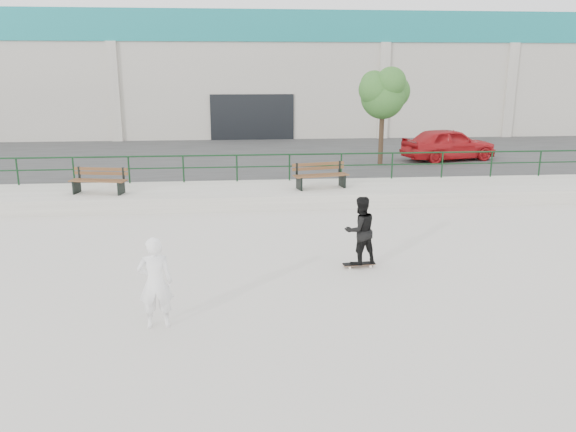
{
  "coord_description": "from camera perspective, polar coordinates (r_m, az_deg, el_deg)",
  "views": [
    {
      "loc": [
        -1.01,
        -10.26,
        4.61
      ],
      "look_at": [
        0.13,
        2.0,
        1.4
      ],
      "focal_mm": 35.0,
      "sensor_mm": 36.0,
      "label": 1
    }
  ],
  "objects": [
    {
      "name": "ground",
      "position": [
        11.29,
        0.3,
        -9.46
      ],
      "size": [
        120.0,
        120.0,
        0.0
      ],
      "primitive_type": "plane",
      "color": "silver",
      "rests_on": "ground"
    },
    {
      "name": "ledge",
      "position": [
        20.26,
        -2.32,
        2.2
      ],
      "size": [
        30.0,
        3.0,
        0.5
      ],
      "primitive_type": "cube",
      "color": "#B4AFA4",
      "rests_on": "ground"
    },
    {
      "name": "seated_skater",
      "position": [
        10.53,
        -13.33,
        -6.61
      ],
      "size": [
        0.66,
        0.47,
        1.73
      ],
      "primitive_type": "imported",
      "rotation": [
        0.0,
        0.0,
        3.23
      ],
      "color": "white",
      "rests_on": "ground"
    },
    {
      "name": "standing_skater",
      "position": [
        13.41,
        7.34,
        -1.47
      ],
      "size": [
        0.95,
        0.83,
        1.64
      ],
      "primitive_type": "imported",
      "rotation": [
        0.0,
        0.0,
        3.44
      ],
      "color": "black",
      "rests_on": "skateboard"
    },
    {
      "name": "bench_left",
      "position": [
        20.26,
        -18.64,
        3.41
      ],
      "size": [
        1.98,
        0.92,
        0.88
      ],
      "rotation": [
        0.0,
        0.0,
        -0.2
      ],
      "color": "brown",
      "rests_on": "ledge"
    },
    {
      "name": "red_car",
      "position": [
        27.41,
        16.0,
        7.05
      ],
      "size": [
        4.74,
        2.81,
        1.51
      ],
      "primitive_type": "imported",
      "rotation": [
        0.0,
        0.0,
        1.82
      ],
      "color": "#B2151A",
      "rests_on": "parking_strip"
    },
    {
      "name": "bench_right",
      "position": [
        20.12,
        3.31,
        4.13
      ],
      "size": [
        2.04,
        0.97,
        0.91
      ],
      "rotation": [
        0.0,
        0.0,
        0.21
      ],
      "color": "brown",
      "rests_on": "ledge"
    },
    {
      "name": "commercial_building",
      "position": [
        42.26,
        -4.06,
        14.56
      ],
      "size": [
        44.2,
        16.33,
        8.0
      ],
      "color": "beige",
      "rests_on": "ground"
    },
    {
      "name": "railing",
      "position": [
        21.35,
        -2.53,
        5.55
      ],
      "size": [
        28.0,
        0.06,
        1.03
      ],
      "color": "#13341A",
      "rests_on": "ledge"
    },
    {
      "name": "skateboard",
      "position": [
        13.67,
        7.23,
        -4.87
      ],
      "size": [
        0.8,
        0.28,
        0.09
      ],
      "rotation": [
        0.0,
        0.0,
        0.1
      ],
      "color": "black",
      "rests_on": "ground"
    },
    {
      "name": "tree",
      "position": [
        25.17,
        9.7,
        12.33
      ],
      "size": [
        2.39,
        2.12,
        4.25
      ],
      "color": "#413220",
      "rests_on": "parking_strip"
    },
    {
      "name": "parking_strip",
      "position": [
        28.61,
        -3.23,
        5.85
      ],
      "size": [
        60.0,
        14.0,
        0.5
      ],
      "primitive_type": "cube",
      "color": "#333333",
      "rests_on": "ground"
    }
  ]
}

